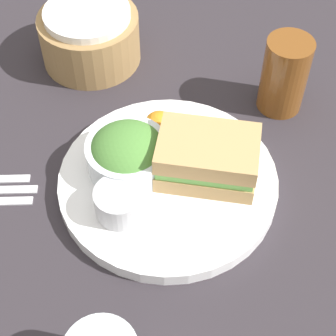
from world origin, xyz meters
The scene contains 8 objects.
ground_plane centered at (0.00, 0.00, 0.00)m, with size 4.00×4.00×0.00m, color #2D282D.
plate centered at (0.00, 0.00, 0.01)m, with size 0.28×0.28×0.02m, color white.
sandwich centered at (0.05, 0.00, 0.05)m, with size 0.15×0.12×0.06m.
salad_bowl centered at (-0.05, 0.03, 0.05)m, with size 0.11×0.11×0.06m.
dressing_cup centered at (-0.07, -0.04, 0.04)m, with size 0.06×0.06×0.04m, color #B7B7BC.
orange_wedge centered at (0.00, 0.07, 0.04)m, with size 0.04×0.04×0.04m, color orange.
drink_glass centered at (0.19, 0.12, 0.06)m, with size 0.07×0.07×0.11m, color brown.
bread_basket centered at (-0.08, 0.27, 0.04)m, with size 0.15×0.15×0.09m.
Camera 1 is at (-0.07, -0.43, 0.59)m, focal length 60.00 mm.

